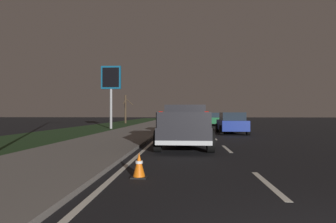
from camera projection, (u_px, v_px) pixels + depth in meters
The scene contains 12 objects.
ground at pixel (202, 128), 29.14m from camera, with size 144.00×144.00×0.00m, color black.
sidewalk_shoulder at pixel (147, 127), 29.49m from camera, with size 108.00×4.00×0.12m, color slate.
grass_verge at pixel (99, 127), 29.79m from camera, with size 108.00×6.00×0.01m, color #1E3819.
lane_markings at pixel (178, 126), 31.72m from camera, with size 109.00×3.54×0.01m.
pickup_truck at pixel (185, 126), 12.92m from camera, with size 5.45×2.34×1.87m.
sedan_green at pixel (216, 119), 34.30m from camera, with size 4.41×2.03×1.54m.
sedan_blue at pixel (232, 123), 20.73m from camera, with size 4.44×2.09×1.54m.
sedan_black at pixel (208, 118), 42.92m from camera, with size 4.44×2.08×1.54m.
sedan_tan at pixel (182, 123), 20.38m from camera, with size 4.45×2.10×1.54m.
gas_price_sign at pixel (111, 82), 27.25m from camera, with size 0.27×1.90×6.00m.
bare_tree_far at pixel (126, 109), 42.13m from camera, with size 1.05×1.37×4.15m.
traffic_cone_near at pixel (139, 165), 6.58m from camera, with size 0.36×0.36×0.58m.
Camera 1 is at (-2.31, 1.74, 1.49)m, focal length 30.50 mm.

